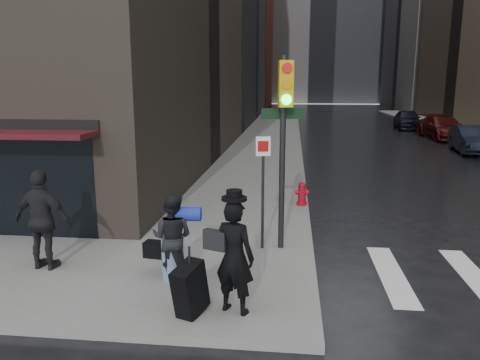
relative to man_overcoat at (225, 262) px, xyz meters
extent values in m
plane|color=black|center=(-0.47, 1.18, -1.01)|extent=(140.00, 140.00, 0.00)
cube|color=slate|center=(-0.47, 28.18, -0.93)|extent=(4.00, 50.00, 0.15)
cube|color=slate|center=(13.03, 28.18, -0.93)|extent=(3.00, 50.00, 0.15)
cube|color=silver|center=(3.03, 2.18, -1.00)|extent=(0.50, 3.00, 0.01)
cube|color=silver|center=(4.63, 2.18, -1.00)|extent=(0.50, 3.00, 0.01)
cube|color=#5D291F|center=(-13.47, 63.18, 11.99)|extent=(22.00, 20.00, 26.00)
cube|color=slate|center=(5.53, 79.18, 14.99)|extent=(40.00, 12.00, 32.00)
imported|color=black|center=(0.14, 0.04, 0.07)|extent=(0.79, 0.66, 1.85)
cylinder|color=black|center=(0.14, 0.04, 1.02)|extent=(0.40, 0.40, 0.05)
cylinder|color=black|center=(0.14, 0.04, 1.08)|extent=(0.25, 0.25, 0.15)
cube|color=black|center=(-0.17, 0.09, 0.32)|extent=(0.41, 0.26, 0.32)
cube|color=black|center=(-0.54, -0.16, -0.42)|extent=(0.55, 0.78, 0.94)
cylinder|color=black|center=(-0.54, -0.16, 0.07)|extent=(0.04, 0.04, 0.43)
imported|color=black|center=(-1.15, 1.16, -0.04)|extent=(0.86, 0.71, 1.63)
cube|color=black|center=(-1.51, 1.37, -0.37)|extent=(0.52, 0.32, 0.30)
cylinder|color=#1D2F9F|center=(-0.87, 1.23, 0.39)|extent=(0.50, 0.28, 0.26)
imported|color=black|center=(-3.77, 1.38, 0.13)|extent=(1.21, 0.62, 1.98)
cylinder|color=black|center=(0.80, 3.08, 1.21)|extent=(0.12, 0.12, 4.14)
cube|color=gold|center=(0.85, 2.86, 2.72)|extent=(0.32, 0.24, 0.93)
cylinder|color=red|center=(0.87, 2.76, 3.03)|extent=(0.21, 0.09, 0.21)
cylinder|color=orange|center=(0.87, 2.76, 2.72)|extent=(0.21, 0.09, 0.21)
cylinder|color=#19E533|center=(0.87, 2.76, 2.41)|extent=(0.21, 0.09, 0.21)
cylinder|color=black|center=(0.39, 3.00, 0.39)|extent=(0.06, 0.06, 2.49)
cube|color=white|center=(0.39, 2.97, 1.42)|extent=(0.31, 0.08, 0.41)
cube|color=black|center=(0.80, 3.16, 2.09)|extent=(0.92, 0.22, 0.23)
cylinder|color=maroon|center=(1.33, 6.79, -0.81)|extent=(0.31, 0.31, 0.10)
cylinder|color=maroon|center=(1.33, 6.79, -0.57)|extent=(0.23, 0.23, 0.58)
sphere|color=maroon|center=(1.33, 6.79, -0.26)|extent=(0.21, 0.21, 0.21)
cylinder|color=maroon|center=(1.33, 6.79, -0.47)|extent=(0.39, 0.16, 0.13)
imported|color=black|center=(10.47, 19.01, -0.28)|extent=(1.95, 4.53, 1.45)
imported|color=#3D0C0C|center=(10.87, 25.38, -0.26)|extent=(2.44, 5.30, 1.50)
imported|color=black|center=(10.09, 31.76, -0.24)|extent=(2.21, 4.65, 1.53)
camera|label=1|loc=(1.00, -6.83, 2.78)|focal=35.00mm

